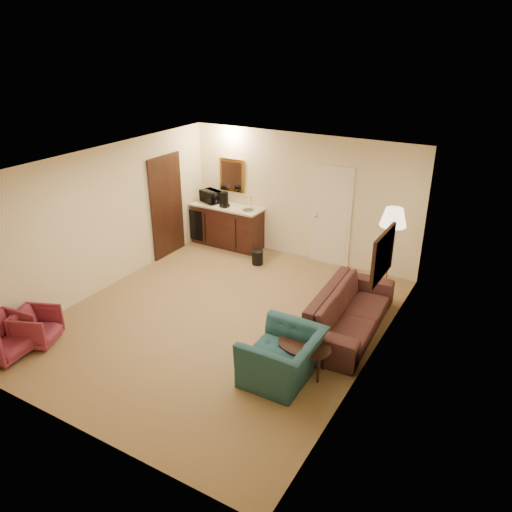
% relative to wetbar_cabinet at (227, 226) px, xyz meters
% --- Properties ---
extents(ground, '(6.00, 6.00, 0.00)m').
position_rel_wetbar_cabinet_xyz_m(ground, '(1.65, -2.72, -0.46)').
color(ground, olive).
rests_on(ground, ground).
extents(room_walls, '(5.02, 6.01, 2.61)m').
position_rel_wetbar_cabinet_xyz_m(room_walls, '(1.55, -1.95, 1.26)').
color(room_walls, '#F8E3BA').
rests_on(room_walls, ground).
extents(wetbar_cabinet, '(1.64, 0.58, 0.92)m').
position_rel_wetbar_cabinet_xyz_m(wetbar_cabinet, '(0.00, 0.00, 0.00)').
color(wetbar_cabinet, '#371811').
rests_on(wetbar_cabinet, ground).
extents(sofa, '(0.80, 2.36, 0.91)m').
position_rel_wetbar_cabinet_xyz_m(sofa, '(3.60, -2.00, -0.00)').
color(sofa, black).
rests_on(sofa, ground).
extents(teal_armchair, '(0.71, 1.08, 0.94)m').
position_rel_wetbar_cabinet_xyz_m(teal_armchair, '(3.25, -3.62, 0.01)').
color(teal_armchair, '#1D3F48').
rests_on(teal_armchair, ground).
extents(rose_chair_near, '(0.74, 0.76, 0.61)m').
position_rel_wetbar_cabinet_xyz_m(rose_chair_near, '(-0.39, -4.72, -0.16)').
color(rose_chair_near, maroon).
rests_on(rose_chair_near, ground).
extents(rose_chair_far, '(0.70, 0.73, 0.68)m').
position_rel_wetbar_cabinet_xyz_m(rose_chair_far, '(-0.50, -5.18, -0.12)').
color(rose_chair_far, maroon).
rests_on(rose_chair_far, ground).
extents(coffee_table, '(0.84, 0.63, 0.44)m').
position_rel_wetbar_cabinet_xyz_m(coffee_table, '(3.45, -3.35, -0.24)').
color(coffee_table, black).
rests_on(coffee_table, ground).
extents(floor_lamp, '(0.59, 0.59, 1.70)m').
position_rel_wetbar_cabinet_xyz_m(floor_lamp, '(3.80, -0.65, 0.39)').
color(floor_lamp, '#D09045').
rests_on(floor_lamp, ground).
extents(waste_bin, '(0.25, 0.25, 0.29)m').
position_rel_wetbar_cabinet_xyz_m(waste_bin, '(1.10, -0.55, -0.31)').
color(waste_bin, black).
rests_on(waste_bin, ground).
extents(microwave, '(0.54, 0.41, 0.33)m').
position_rel_wetbar_cabinet_xyz_m(microwave, '(-0.45, 0.06, 0.62)').
color(microwave, black).
rests_on(microwave, wetbar_cabinet).
extents(coffee_maker, '(0.19, 0.19, 0.33)m').
position_rel_wetbar_cabinet_xyz_m(coffee_maker, '(-0.00, -0.07, 0.62)').
color(coffee_maker, black).
rests_on(coffee_maker, wetbar_cabinet).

